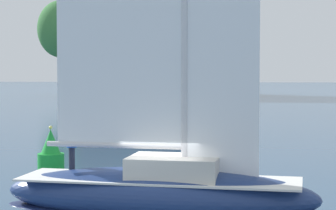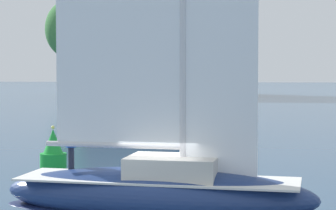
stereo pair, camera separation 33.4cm
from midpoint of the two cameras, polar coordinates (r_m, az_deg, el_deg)
name	(u,v)px [view 1 (the left image)]	position (r m, az deg, el deg)	size (l,w,h in m)	color
waterfront_building	(163,44)	(113.95, -0.51, 5.37)	(29.50, 16.42, 17.95)	brown
tree_shore_center	(61,29)	(111.04, -9.40, 6.52)	(7.79, 7.79, 16.03)	brown
sailboat_main	(159,187)	(20.58, -1.22, -7.15)	(10.33, 3.95, 13.84)	navy
channel_buoy	(51,154)	(30.41, -10.48, -4.25)	(1.21, 1.21, 2.18)	green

